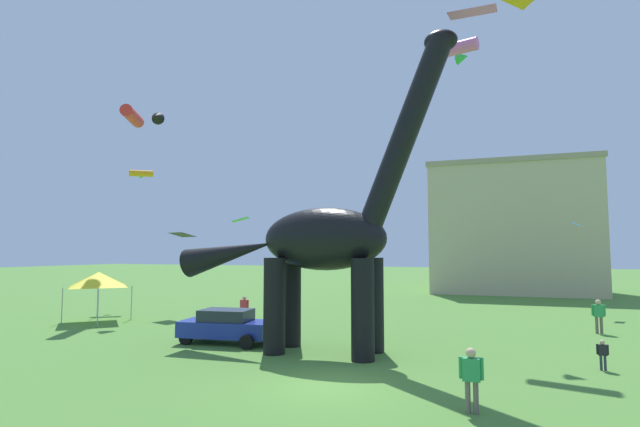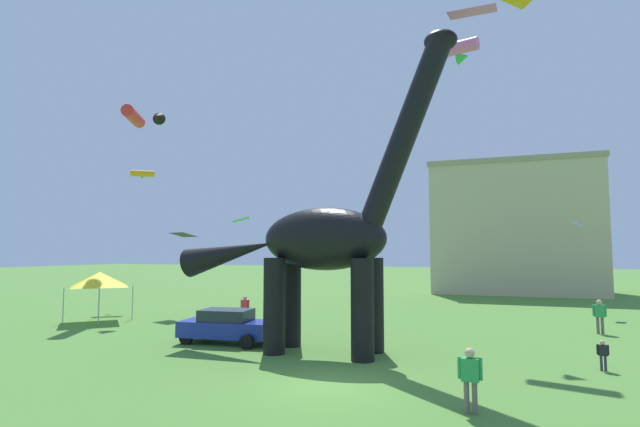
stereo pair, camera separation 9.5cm
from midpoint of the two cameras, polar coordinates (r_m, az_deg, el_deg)
name	(u,v)px [view 1 (the left image)]	position (r m, az deg, el deg)	size (l,w,h in m)	color
ground_plane	(325,387)	(15.88, 0.39, -20.00)	(240.00, 240.00, 0.00)	#4C7F33
dinosaur_sculpture	(323,239)	(20.37, 0.19, -3.05)	(12.61, 2.67, 13.18)	black
parked_sedan_left	(226,326)	(23.10, -11.29, -13.01)	(4.38, 2.25, 1.55)	navy
person_vendor_side	(603,352)	(20.36, 30.59, -14.06)	(0.40, 0.18, 1.07)	#2D3347
person_watching_child	(471,374)	(13.78, 17.44, -17.80)	(0.63, 0.28, 1.69)	#6B6056
person_photographer	(599,313)	(29.01, 30.26, -10.23)	(0.65, 0.29, 1.75)	#6B6056
person_strolling_adult	(244,306)	(29.61, -9.13, -10.88)	(0.59, 0.26, 1.57)	#2D3347
festival_canopy_tent	(99,279)	(32.25, -25.02, -7.15)	(3.15, 3.15, 3.00)	#B2B2B7
kite_high_left	(576,224)	(37.25, 28.25, -1.16)	(0.91, 1.08, 1.21)	#287AE5
kite_mid_center	(142,174)	(41.24, -20.60, 4.46)	(1.79, 1.89, 0.53)	orange
kite_mid_right	(456,51)	(28.11, 15.86, 18.22)	(2.54, 2.38, 0.72)	pink
kite_near_low	(353,226)	(41.80, 3.92, -1.53)	(0.93, 1.29, 1.63)	orange
kite_mid_left	(241,220)	(30.48, -9.57, -0.73)	(1.52, 1.71, 0.30)	green
kite_near_high	(472,12)	(20.72, 17.61, 21.95)	(1.83, 1.39, 0.32)	pink
kite_trailing	(182,235)	(33.65, -16.23, -2.46)	(1.90, 1.65, 0.27)	black
kite_far_right	(138,116)	(37.73, -21.03, 10.78)	(3.22, 3.21, 0.92)	red
background_building_block	(511,229)	(54.92, 21.81, -1.68)	(16.25, 12.10, 13.39)	#CCB78E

